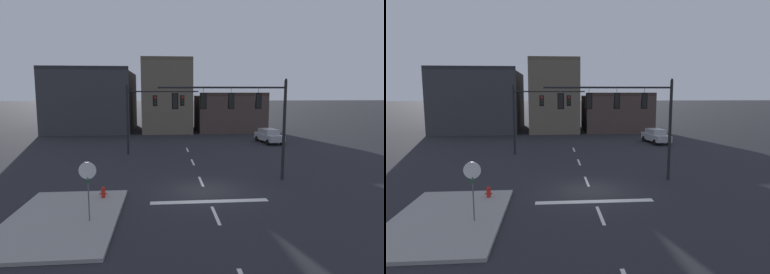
# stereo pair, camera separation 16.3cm
# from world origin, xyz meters

# --- Properties ---
(ground_plane) EXTENTS (400.00, 400.00, 0.00)m
(ground_plane) POSITION_xyz_m (0.00, 0.00, 0.00)
(ground_plane) COLOR #232328
(sidewalk_near_corner) EXTENTS (5.00, 8.00, 0.15)m
(sidewalk_near_corner) POSITION_xyz_m (-7.10, -4.00, 0.07)
(sidewalk_near_corner) COLOR gray
(sidewalk_near_corner) RESTS_ON ground
(stop_bar_paint) EXTENTS (6.40, 0.50, 0.01)m
(stop_bar_paint) POSITION_xyz_m (0.00, -2.00, 0.00)
(stop_bar_paint) COLOR silver
(stop_bar_paint) RESTS_ON ground
(lane_centreline) EXTENTS (0.16, 26.40, 0.01)m
(lane_centreline) POSITION_xyz_m (0.00, 2.00, 0.00)
(lane_centreline) COLOR silver
(lane_centreline) RESTS_ON ground
(signal_mast_near_side) EXTENTS (8.39, 0.40, 6.73)m
(signal_mast_near_side) POSITION_xyz_m (2.60, 2.02, 4.77)
(signal_mast_near_side) COLOR black
(signal_mast_near_side) RESTS_ON ground
(signal_mast_far_side) EXTENTS (6.82, 0.88, 6.53)m
(signal_mast_far_side) POSITION_xyz_m (-3.76, 12.22, 4.36)
(signal_mast_far_side) COLOR black
(signal_mast_far_side) RESTS_ON ground
(stop_sign) EXTENTS (0.76, 0.64, 2.83)m
(stop_sign) POSITION_xyz_m (-5.79, -4.51, 2.14)
(stop_sign) COLOR #56565B
(stop_sign) RESTS_ON ground
(car_lot_nearside) EXTENTS (2.37, 4.62, 1.61)m
(car_lot_nearside) POSITION_xyz_m (9.75, 17.67, 0.86)
(car_lot_nearside) COLOR #9EA0A5
(car_lot_nearside) RESTS_ON ground
(fire_hydrant) EXTENTS (0.40, 0.30, 0.75)m
(fire_hydrant) POSITION_xyz_m (-5.76, -1.23, 0.33)
(fire_hydrant) COLOR red
(fire_hydrant) RESTS_ON ground
(building_row) EXTENTS (31.39, 13.62, 10.57)m
(building_row) POSITION_xyz_m (-5.89, 32.22, 4.34)
(building_row) COLOR #38383D
(building_row) RESTS_ON ground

